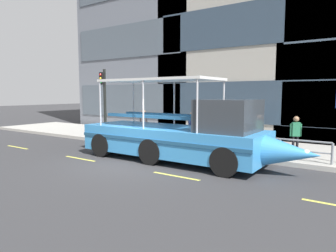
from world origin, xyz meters
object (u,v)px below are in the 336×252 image
at_px(duck_tour_boat, 183,135).
at_px(pedestrian_near_stern, 144,121).
at_px(pedestrian_near_bow, 296,132).
at_px(pedestrian_mid_right, 192,124).
at_px(traffic_light_pole, 104,96).
at_px(pedestrian_mid_left, 197,125).

xyz_separation_m(duck_tour_boat, pedestrian_near_stern, (-4.71, 3.31, 0.08)).
height_order(duck_tour_boat, pedestrian_near_bow, duck_tour_boat).
height_order(pedestrian_mid_right, pedestrian_near_stern, pedestrian_mid_right).
distance_m(traffic_light_pole, pedestrian_mid_right, 5.86).
xyz_separation_m(duck_tour_boat, pedestrian_near_bow, (3.60, 2.88, 0.09)).
relative_size(traffic_light_pole, pedestrian_mid_right, 2.44).
bearing_deg(traffic_light_pole, pedestrian_near_stern, 18.09).
height_order(traffic_light_pole, pedestrian_near_bow, traffic_light_pole).
bearing_deg(duck_tour_boat, pedestrian_near_stern, 144.90).
distance_m(pedestrian_near_bow, pedestrian_mid_left, 4.59).
distance_m(traffic_light_pole, pedestrian_near_bow, 10.77).
bearing_deg(pedestrian_mid_right, pedestrian_mid_left, -30.82).
bearing_deg(pedestrian_near_stern, pedestrian_mid_right, -2.25).
distance_m(duck_tour_boat, pedestrian_mid_right, 3.48).
xyz_separation_m(pedestrian_near_bow, pedestrian_mid_left, (-4.59, 0.04, 0.03)).
bearing_deg(pedestrian_near_bow, traffic_light_pole, -178.16).
bearing_deg(duck_tour_boat, pedestrian_mid_right, 114.11).
bearing_deg(pedestrian_mid_right, duck_tour_boat, -65.89).
height_order(pedestrian_near_bow, pedestrian_mid_right, pedestrian_near_bow).
xyz_separation_m(traffic_light_pole, pedestrian_mid_right, (5.64, 0.64, -1.43)).
xyz_separation_m(traffic_light_pole, pedestrian_mid_left, (6.08, 0.38, -1.40)).
relative_size(duck_tour_boat, pedestrian_near_stern, 5.95).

